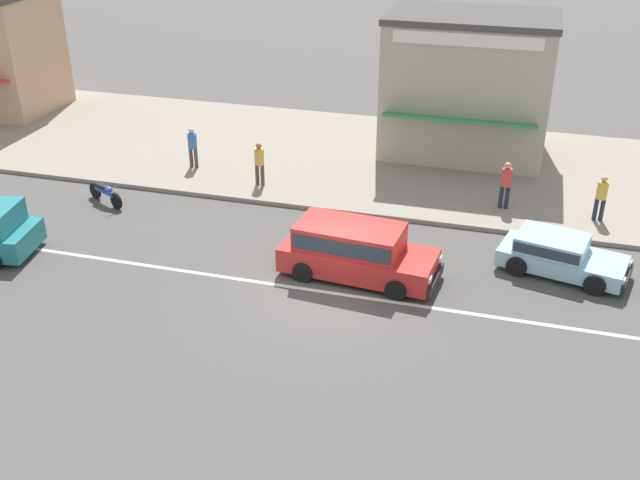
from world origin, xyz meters
name	(u,v)px	position (x,y,z in m)	size (l,w,h in m)	color
ground_plane	(327,292)	(0.00, 0.00, 0.00)	(160.00, 160.00, 0.00)	#4C4947
lane_centre_stripe	(327,292)	(0.00, 0.00, 0.00)	(50.40, 0.14, 0.01)	silver
kerb_strip	(394,162)	(0.00, 9.94, 0.07)	(68.00, 10.00, 0.15)	gray
minivan_red_0	(355,249)	(0.50, 1.14, 0.84)	(4.62, 2.16, 1.56)	red
hatchback_pale_blue_4	(559,254)	(6.09, 2.92, 0.59)	(3.85, 2.32, 1.10)	#93C6D6
motorcycle_1	(105,192)	(-8.87, 3.56, 0.42)	(1.68, 0.98, 0.80)	black
pedestrian_near_clock	(192,145)	(-7.19, 7.13, 1.05)	(0.34, 0.34, 1.55)	#4C4238
pedestrian_mid_kerb	(506,182)	(4.34, 6.60, 1.10)	(0.34, 0.34, 1.64)	#232838
pedestrian_by_shop	(602,195)	(7.35, 6.50, 1.05)	(0.34, 0.34, 1.56)	#232838
pedestrian_far_end	(259,161)	(-4.21, 6.24, 1.07)	(0.34, 0.34, 1.58)	#4C4238
shopfront_mid_block	(467,85)	(2.40, 11.60, 2.85)	(6.27, 4.90, 5.38)	#B2A893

